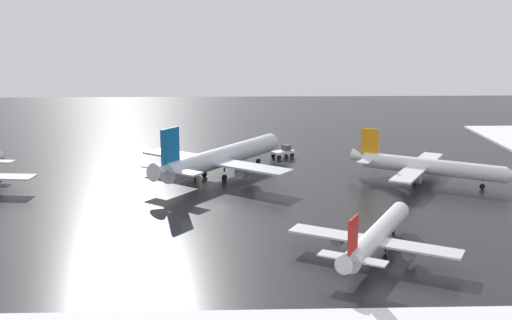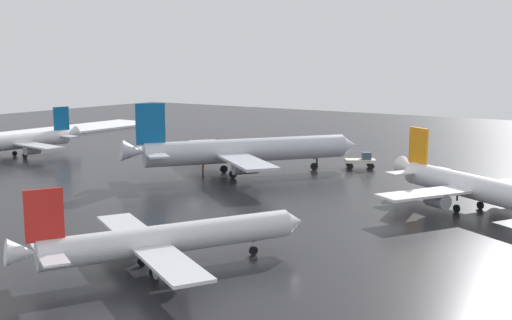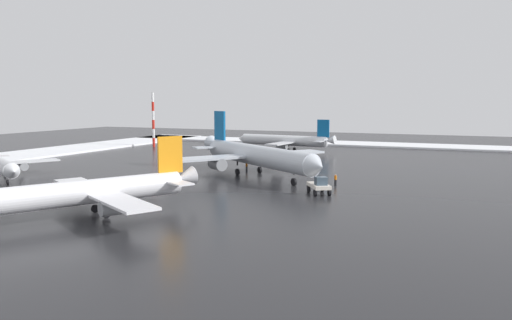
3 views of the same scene
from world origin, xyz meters
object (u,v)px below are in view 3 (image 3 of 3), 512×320
(pushback_tug, at_px, (319,185))
(ground_crew_by_nose_gear, at_px, (247,166))
(airplane_distant_tail, at_px, (255,155))
(antenna_mast, at_px, (153,120))
(ground_crew_near_tug, at_px, (335,179))
(airplane_far_rear, at_px, (84,192))
(airplane_foreground_jet, at_px, (286,140))

(pushback_tug, height_order, ground_crew_by_nose_gear, pushback_tug)
(ground_crew_by_nose_gear, bearing_deg, airplane_distant_tail, 166.74)
(antenna_mast, bearing_deg, ground_crew_by_nose_gear, 52.16)
(pushback_tug, bearing_deg, ground_crew_near_tug, 145.52)
(pushback_tug, distance_m, antenna_mast, 80.01)
(airplane_distant_tail, xyz_separation_m, pushback_tug, (12.13, 14.80, -2.27))
(ground_crew_by_nose_gear, bearing_deg, airplane_far_rear, 126.06)
(airplane_distant_tail, xyz_separation_m, antenna_mast, (-38.25, -47.05, 3.89))
(airplane_foreground_jet, relative_size, ground_crew_by_nose_gear, 16.05)
(airplane_foreground_jet, bearing_deg, airplane_distant_tail, 109.10)
(airplane_distant_tail, bearing_deg, airplane_far_rear, -61.83)
(antenna_mast, bearing_deg, ground_crew_near_tug, 55.68)
(airplane_far_rear, relative_size, ground_crew_by_nose_gear, 15.13)
(airplane_far_rear, bearing_deg, ground_crew_by_nose_gear, -152.31)
(airplane_distant_tail, bearing_deg, ground_crew_by_nose_gear, 164.87)
(pushback_tug, xyz_separation_m, antenna_mast, (-50.38, -61.85, 6.16))
(airplane_foreground_jet, relative_size, ground_crew_near_tug, 16.05)
(ground_crew_near_tug, bearing_deg, ground_crew_by_nose_gear, 76.29)
(pushback_tug, bearing_deg, airplane_foreground_jet, 171.40)
(airplane_far_rear, height_order, pushback_tug, airplane_far_rear)
(airplane_foreground_jet, bearing_deg, airplane_far_rear, 99.63)
(ground_crew_by_nose_gear, bearing_deg, ground_crew_near_tug, -166.70)
(airplane_foreground_jet, relative_size, airplane_far_rear, 1.06)
(airplane_distant_tail, distance_m, airplane_foreground_jet, 42.79)
(airplane_far_rear, height_order, antenna_mast, antenna_mast)
(airplane_far_rear, relative_size, antenna_mast, 1.74)
(airplane_foreground_jet, height_order, ground_crew_by_nose_gear, airplane_foreground_jet)
(airplane_distant_tail, distance_m, ground_crew_by_nose_gear, 6.31)
(airplane_foreground_jet, distance_m, pushback_tug, 59.07)
(airplane_far_rear, xyz_separation_m, ground_crew_near_tug, (-31.30, 20.07, -1.82))
(airplane_far_rear, bearing_deg, antenna_mast, -120.55)
(pushback_tug, relative_size, ground_crew_by_nose_gear, 2.96)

